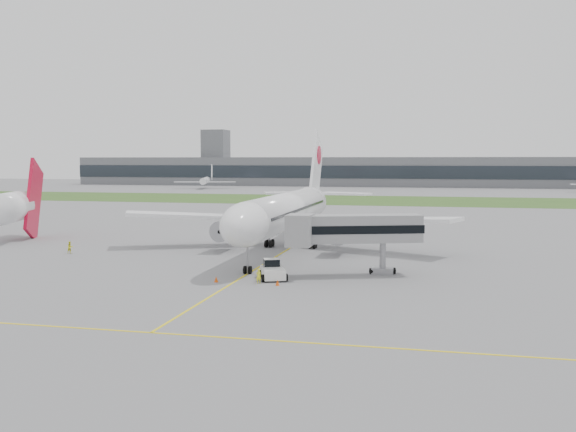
% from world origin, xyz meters
% --- Properties ---
extents(ground, '(600.00, 600.00, 0.00)m').
position_xyz_m(ground, '(0.00, 0.00, 0.00)').
color(ground, gray).
rests_on(ground, ground).
extents(apron_markings, '(70.00, 70.00, 0.04)m').
position_xyz_m(apron_markings, '(0.00, -5.00, 0.00)').
color(apron_markings, yellow).
rests_on(apron_markings, ground).
extents(grass_strip, '(600.00, 50.00, 0.02)m').
position_xyz_m(grass_strip, '(0.00, 120.00, 0.01)').
color(grass_strip, '#305520').
rests_on(grass_strip, ground).
extents(terminal_building, '(320.00, 22.30, 14.00)m').
position_xyz_m(terminal_building, '(0.00, 229.87, 7.00)').
color(terminal_building, slate).
rests_on(terminal_building, ground).
extents(control_tower, '(12.00, 12.00, 56.00)m').
position_xyz_m(control_tower, '(-90.00, 232.00, 0.00)').
color(control_tower, slate).
rests_on(control_tower, ground).
extents(airliner, '(48.13, 53.95, 17.88)m').
position_xyz_m(airliner, '(0.00, 4.87, 5.66)').
color(airliner, white).
rests_on(airliner, ground).
extents(pushback_tug, '(3.83, 4.55, 2.05)m').
position_xyz_m(pushback_tug, '(3.42, -17.23, 0.94)').
color(pushback_tug, white).
rests_on(pushback_tug, ground).
extents(jet_bridge, '(14.38, 8.49, 6.87)m').
position_xyz_m(jet_bridge, '(11.17, -13.55, 5.08)').
color(jet_bridge, gray).
rests_on(jet_bridge, ground).
extents(safety_cone_left, '(0.44, 0.44, 0.60)m').
position_xyz_m(safety_cone_left, '(-1.82, -20.34, 0.30)').
color(safety_cone_left, '#E84D0C').
rests_on(safety_cone_left, ground).
extents(safety_cone_right, '(0.43, 0.43, 0.59)m').
position_xyz_m(safety_cone_right, '(4.83, -20.69, 0.29)').
color(safety_cone_right, '#E84D0C').
rests_on(safety_cone_right, ground).
extents(ground_crew_near, '(0.67, 0.63, 1.54)m').
position_xyz_m(ground_crew_near, '(2.67, -20.08, 0.77)').
color(ground_crew_near, '#F2F528').
rests_on(ground_crew_near, ground).
extents(ground_crew_far, '(0.97, 1.02, 1.67)m').
position_xyz_m(ground_crew_far, '(-27.91, -5.35, 0.83)').
color(ground_crew_far, yellow).
rests_on(ground_crew_far, ground).
extents(neighbor_aircraft, '(7.80, 17.03, 13.77)m').
position_xyz_m(neighbor_aircraft, '(-43.58, 4.46, 5.46)').
color(neighbor_aircraft, red).
rests_on(neighbor_aircraft, ground).
extents(distant_aircraft_left, '(32.33, 30.14, 10.29)m').
position_xyz_m(distant_aircraft_left, '(-78.80, 185.28, 0.00)').
color(distant_aircraft_left, white).
rests_on(distant_aircraft_left, ground).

